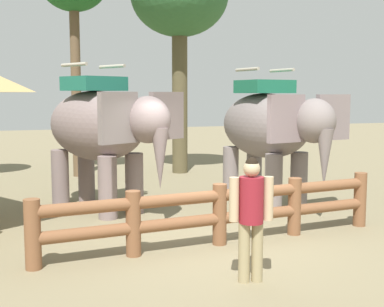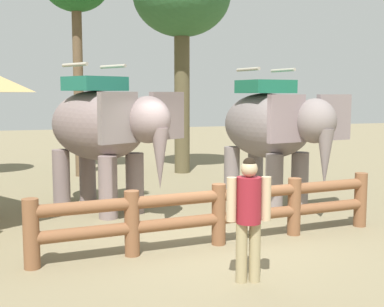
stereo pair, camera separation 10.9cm
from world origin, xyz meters
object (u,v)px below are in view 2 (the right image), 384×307
log_fence (219,210)px  tourist_woman_in_black (249,211)px  elephant_near_left (103,129)px  elephant_center (271,129)px

log_fence → tourist_woman_in_black: (-0.22, -1.77, 0.39)m
tourist_woman_in_black → log_fence: bearing=82.9°
elephant_near_left → elephant_center: bearing=-8.4°
elephant_center → tourist_woman_in_black: (-2.44, -4.36, -0.78)m
elephant_near_left → tourist_woman_in_black: elephant_near_left is taller
elephant_center → tourist_woman_in_black: size_ratio=2.18×
elephant_near_left → elephant_center: 3.80m
elephant_near_left → tourist_woman_in_black: 5.15m
log_fence → tourist_woman_in_black: size_ratio=3.68×
elephant_near_left → log_fence: bearing=-63.8°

